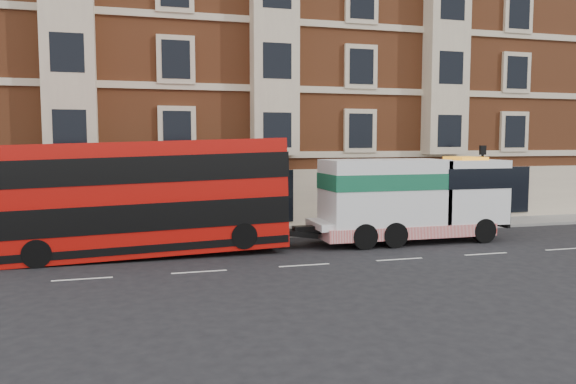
# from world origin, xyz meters

# --- Properties ---
(ground) EXTENTS (120.00, 120.00, 0.00)m
(ground) POSITION_xyz_m (0.00, 0.00, 0.00)
(ground) COLOR black
(ground) RESTS_ON ground
(sidewalk) EXTENTS (90.00, 3.00, 0.15)m
(sidewalk) POSITION_xyz_m (0.00, 7.50, 0.07)
(sidewalk) COLOR slate
(sidewalk) RESTS_ON ground
(victorian_terrace) EXTENTS (45.00, 12.00, 20.40)m
(victorian_terrace) POSITION_xyz_m (0.50, 15.00, 10.07)
(victorian_terrace) COLOR brown
(victorian_terrace) RESTS_ON ground
(lamp_post_west) EXTENTS (0.35, 0.15, 4.35)m
(lamp_post_west) POSITION_xyz_m (-6.00, 6.20, 2.68)
(lamp_post_west) COLOR black
(lamp_post_west) RESTS_ON sidewalk
(lamp_post_east) EXTENTS (0.35, 0.15, 4.35)m
(lamp_post_east) POSITION_xyz_m (12.00, 6.20, 2.68)
(lamp_post_east) COLOR black
(lamp_post_east) RESTS_ON sidewalk
(double_decker_bus) EXTENTS (11.66, 2.68, 4.72)m
(double_decker_bus) POSITION_xyz_m (-5.82, 3.51, 2.50)
(double_decker_bus) COLOR #B40F0A
(double_decker_bus) RESTS_ON ground
(tow_truck) EXTENTS (9.34, 2.76, 3.89)m
(tow_truck) POSITION_xyz_m (6.24, 3.51, 2.06)
(tow_truck) COLOR white
(tow_truck) RESTS_ON ground
(pedestrian) EXTENTS (0.74, 0.62, 1.73)m
(pedestrian) POSITION_xyz_m (-8.11, 6.99, 1.02)
(pedestrian) COLOR black
(pedestrian) RESTS_ON sidewalk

